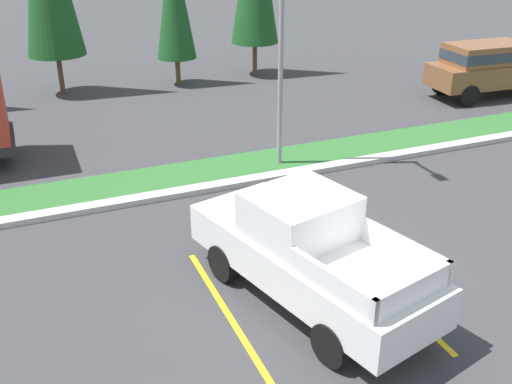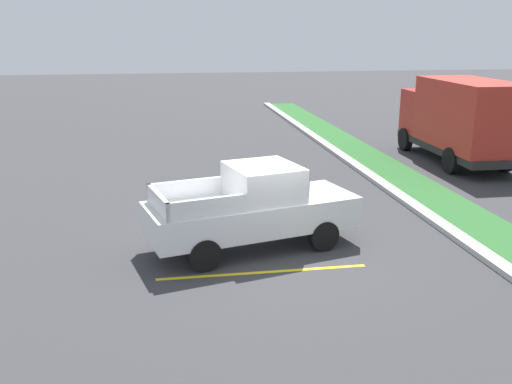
# 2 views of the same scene
# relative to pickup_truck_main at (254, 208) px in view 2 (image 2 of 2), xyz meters

# --- Properties ---
(ground_plane) EXTENTS (120.00, 120.00, 0.00)m
(ground_plane) POSITION_rel_pickup_truck_main_xyz_m (0.48, 0.37, -1.04)
(ground_plane) COLOR #38383A
(parking_line_near) EXTENTS (0.12, 4.80, 0.01)m
(parking_line_near) POSITION_rel_pickup_truck_main_xyz_m (-1.54, -0.05, -1.04)
(parking_line_near) COLOR yellow
(parking_line_near) RESTS_ON ground
(parking_line_far) EXTENTS (0.12, 4.80, 0.01)m
(parking_line_far) POSITION_rel_pickup_truck_main_xyz_m (1.56, -0.05, -1.04)
(parking_line_far) COLOR yellow
(parking_line_far) RESTS_ON ground
(curb_strip) EXTENTS (56.00, 0.40, 0.15)m
(curb_strip) POSITION_rel_pickup_truck_main_xyz_m (0.48, 5.37, -0.97)
(curb_strip) COLOR #B2B2AD
(curb_strip) RESTS_ON ground
(grass_median) EXTENTS (56.00, 1.80, 0.06)m
(grass_median) POSITION_rel_pickup_truck_main_xyz_m (0.48, 6.47, -1.01)
(grass_median) COLOR #2D662D
(grass_median) RESTS_ON ground
(pickup_truck_main) EXTENTS (3.12, 5.53, 2.10)m
(pickup_truck_main) POSITION_rel_pickup_truck_main_xyz_m (0.00, 0.00, 0.00)
(pickup_truck_main) COLOR black
(pickup_truck_main) RESTS_ON ground
(cargo_truck_distant) EXTENTS (6.83, 2.58, 3.40)m
(cargo_truck_distant) POSITION_rel_pickup_truck_main_xyz_m (-7.92, 9.73, 0.81)
(cargo_truck_distant) COLOR black
(cargo_truck_distant) RESTS_ON ground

